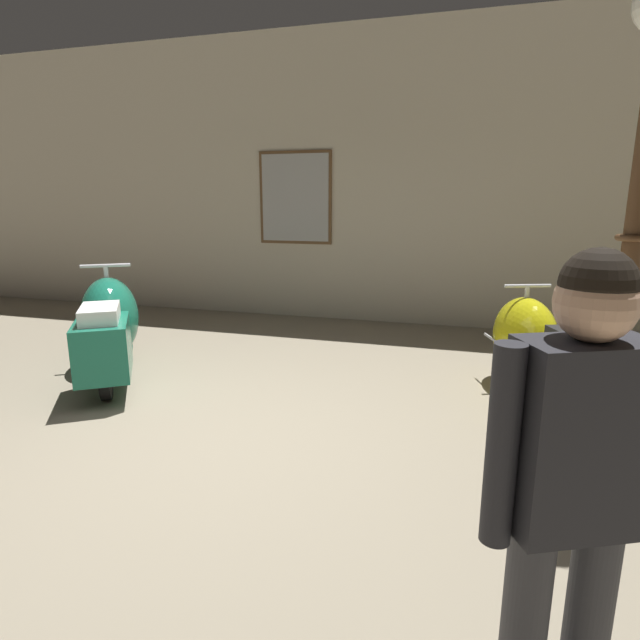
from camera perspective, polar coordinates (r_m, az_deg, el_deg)
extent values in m
plane|color=gray|center=(3.73, -10.73, -13.73)|extent=(60.00, 60.00, 0.00)
cube|color=#BCB29E|center=(7.30, 4.07, 15.20)|extent=(18.00, 0.20, 3.87)
cube|color=brown|center=(7.41, -2.74, 13.30)|extent=(1.05, 0.03, 1.26)
cube|color=#9E9E9E|center=(7.39, -2.78, 13.30)|extent=(0.97, 0.01, 1.18)
cylinder|color=black|center=(5.75, -21.86, -2.52)|extent=(0.31, 0.40, 0.42)
cylinder|color=silver|center=(5.75, -21.86, -2.52)|extent=(0.19, 0.21, 0.19)
cylinder|color=black|center=(4.79, -22.60, -5.66)|extent=(0.31, 0.40, 0.42)
cylinder|color=silver|center=(4.79, -22.60, -5.66)|extent=(0.19, 0.21, 0.19)
cube|color=#196B51|center=(5.27, -22.18, -4.17)|extent=(0.88, 1.05, 0.05)
ellipsoid|color=#196B51|center=(5.63, -22.16, 0.30)|extent=(0.96, 1.05, 0.81)
cube|color=#196B51|center=(4.76, -22.81, -2.84)|extent=(0.76, 0.83, 0.47)
cube|color=silver|center=(4.69, -23.13, 0.65)|extent=(0.53, 0.59, 0.13)
sphere|color=silver|center=(5.88, -22.15, 3.02)|extent=(0.16, 0.16, 0.16)
cylinder|color=silver|center=(5.60, -22.46, 4.06)|extent=(0.05, 0.05, 0.30)
cylinder|color=silver|center=(5.58, -22.59, 5.56)|extent=(0.40, 0.29, 0.03)
cylinder|color=black|center=(5.13, 21.15, -4.57)|extent=(0.20, 0.38, 0.38)
cylinder|color=silver|center=(5.13, 21.15, -4.57)|extent=(0.14, 0.19, 0.17)
cylinder|color=black|center=(4.37, 26.07, -8.08)|extent=(0.20, 0.38, 0.38)
cylinder|color=silver|center=(4.37, 26.07, -8.08)|extent=(0.14, 0.19, 0.17)
cube|color=gold|center=(4.75, 23.39, -6.41)|extent=(0.63, 0.97, 0.05)
ellipsoid|color=gold|center=(5.01, 21.63, -1.78)|extent=(0.74, 0.92, 0.72)
cube|color=gold|center=(4.34, 26.11, -5.32)|extent=(0.58, 0.74, 0.42)
cube|color=black|center=(4.26, 26.46, -1.91)|extent=(0.41, 0.52, 0.11)
sphere|color=silver|center=(5.20, 20.58, 1.09)|extent=(0.14, 0.14, 0.14)
cylinder|color=silver|center=(4.97, 21.81, 2.01)|extent=(0.04, 0.04, 0.27)
cylinder|color=silver|center=(4.95, 21.94, 3.52)|extent=(0.40, 0.17, 0.03)
cube|color=silver|center=(4.93, 19.03, -2.39)|extent=(0.23, 0.60, 0.02)
cylinder|color=#472D19|center=(3.76, 28.75, -13.49)|extent=(0.28, 0.28, 0.18)
cylinder|color=#472D19|center=(3.42, 31.07, 5.83)|extent=(0.11, 0.11, 2.34)
torus|color=#472D19|center=(3.41, 31.30, 7.77)|extent=(0.19, 0.19, 0.04)
cylinder|color=#38383D|center=(1.95, 27.49, -26.87)|extent=(0.13, 0.13, 0.77)
cylinder|color=#38383D|center=(1.86, 21.59, -28.64)|extent=(0.13, 0.13, 0.77)
cube|color=#232328|center=(1.60, 26.67, -11.50)|extent=(0.40, 0.32, 0.55)
cylinder|color=#232328|center=(1.49, 19.46, -13.00)|extent=(0.08, 0.08, 0.57)
sphere|color=tan|center=(1.49, 28.14, 1.67)|extent=(0.21, 0.21, 0.21)
sphere|color=black|center=(1.48, 28.33, 3.43)|extent=(0.19, 0.19, 0.19)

